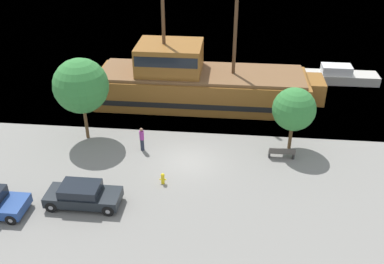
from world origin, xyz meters
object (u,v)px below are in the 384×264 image
(parked_car_curb_front, at_px, (83,195))
(pedestrian_walking_near, at_px, (142,139))
(pirate_ship, at_px, (198,83))
(moored_boat_dockside, at_px, (340,76))
(bench_promenade_east, at_px, (282,153))
(fire_hydrant, at_px, (163,178))

(parked_car_curb_front, height_order, pedestrian_walking_near, pedestrian_walking_near)
(pirate_ship, distance_m, pedestrian_walking_near, 8.79)
(moored_boat_dockside, distance_m, parked_car_curb_front, 27.70)
(pirate_ship, bearing_deg, moored_boat_dockside, 24.31)
(pirate_ship, bearing_deg, bench_promenade_east, -51.17)
(pirate_ship, relative_size, moored_boat_dockside, 2.75)
(fire_hydrant, relative_size, bench_promenade_east, 0.43)
(bench_promenade_east, bearing_deg, pirate_ship, 128.83)
(moored_boat_dockside, xyz_separation_m, fire_hydrant, (-14.37, -17.89, -0.22))
(pirate_ship, bearing_deg, fire_hydrant, -95.54)
(pirate_ship, xyz_separation_m, bench_promenade_east, (6.59, -8.19, -1.46))
(fire_hydrant, xyz_separation_m, bench_promenade_east, (7.74, 3.74, 0.03))
(bench_promenade_east, bearing_deg, moored_boat_dockside, 64.92)
(parked_car_curb_front, distance_m, bench_promenade_east, 13.62)
(pedestrian_walking_near, bearing_deg, moored_boat_dockside, 40.53)
(parked_car_curb_front, height_order, bench_promenade_east, parked_car_curb_front)
(parked_car_curb_front, bearing_deg, moored_boat_dockside, 47.52)
(bench_promenade_east, bearing_deg, parked_car_curb_front, -152.55)
(fire_hydrant, bearing_deg, pedestrian_walking_near, 118.78)
(moored_boat_dockside, height_order, pedestrian_walking_near, pedestrian_walking_near)
(moored_boat_dockside, bearing_deg, pedestrian_walking_near, -139.47)
(bench_promenade_east, distance_m, pedestrian_walking_near, 9.85)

